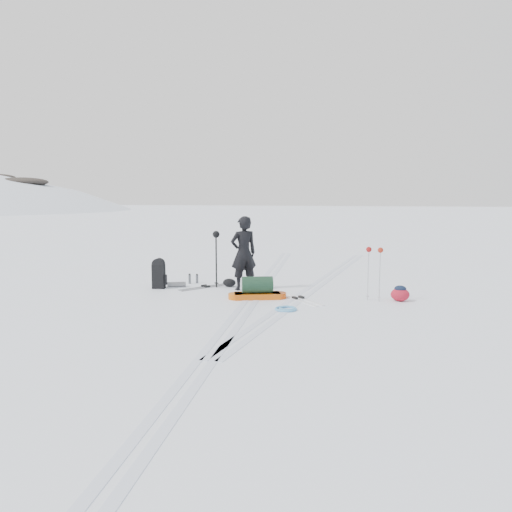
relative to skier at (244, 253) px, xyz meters
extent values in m
plane|color=white|center=(0.46, -0.71, -0.97)|extent=(200.00, 200.00, 0.00)
ellipsoid|color=black|center=(-49.54, 56.29, 3.49)|extent=(8.32, 6.40, 1.41)
cube|color=silver|center=(0.34, -0.71, -0.96)|extent=(1.40, 17.97, 0.01)
cube|color=silver|center=(0.58, -0.71, -0.96)|extent=(1.40, 17.97, 0.01)
cube|color=silver|center=(1.74, 1.29, -0.96)|extent=(2.09, 13.88, 0.01)
cube|color=silver|center=(1.98, 1.29, -0.96)|extent=(2.09, 13.88, 0.01)
imported|color=black|center=(0.00, 0.00, 0.00)|extent=(0.84, 0.78, 1.93)
cube|color=#C2510B|center=(0.60, -1.03, -0.90)|extent=(1.18, 0.77, 0.14)
cylinder|color=#D94B0C|center=(1.07, -0.88, -0.90)|extent=(0.50, 0.50, 0.14)
cylinder|color=#C75C0B|center=(0.12, -1.19, -0.90)|extent=(0.50, 0.50, 0.14)
cylinder|color=black|center=(0.60, -1.03, -0.63)|extent=(0.82, 0.61, 0.40)
cube|color=black|center=(-2.25, -0.32, -0.65)|extent=(0.34, 0.26, 0.64)
cylinder|color=black|center=(-2.25, -0.32, -0.31)|extent=(0.33, 0.25, 0.31)
cube|color=black|center=(-2.08, -0.29, -0.74)|extent=(0.09, 0.17, 0.27)
cylinder|color=gray|center=(-1.87, -0.01, -0.90)|extent=(0.52, 0.31, 0.14)
cylinder|color=black|center=(-0.82, 0.22, -0.26)|extent=(0.03, 0.03, 1.41)
cylinder|color=black|center=(-0.78, 0.14, -0.26)|extent=(0.03, 0.03, 1.41)
torus|color=black|center=(-0.82, 0.22, -0.86)|extent=(0.12, 0.12, 0.01)
torus|color=black|center=(-0.78, 0.14, -0.86)|extent=(0.12, 0.12, 0.01)
sphere|color=black|center=(-0.79, 0.17, 0.47)|extent=(0.19, 0.19, 0.19)
cylinder|color=#B7B8BE|center=(3.18, -0.64, -0.37)|extent=(0.02, 0.02, 1.19)
cylinder|color=#AAADB1|center=(3.44, -0.73, -0.37)|extent=(0.02, 0.02, 1.19)
torus|color=#A5A7AC|center=(3.18, -0.64, -0.87)|extent=(0.10, 0.10, 0.01)
torus|color=silver|center=(3.44, -0.73, -0.87)|extent=(0.10, 0.10, 0.01)
sphere|color=maroon|center=(3.18, -0.64, 0.24)|extent=(0.13, 0.13, 0.13)
sphere|color=maroon|center=(3.44, -0.73, 0.24)|extent=(0.13, 0.13, 0.13)
cube|color=gray|center=(-1.02, 0.05, -0.96)|extent=(1.03, 1.32, 0.01)
cube|color=gray|center=(-1.14, 0.15, -0.96)|extent=(1.03, 1.32, 0.01)
cube|color=black|center=(-1.02, 0.05, -0.93)|extent=(0.15, 0.16, 0.04)
cube|color=black|center=(-1.14, 0.15, -0.93)|extent=(0.15, 0.16, 0.04)
cube|color=white|center=(1.49, -0.95, -0.96)|extent=(1.25, 1.43, 0.02)
cube|color=white|center=(1.63, -0.83, -0.96)|extent=(1.25, 1.43, 0.02)
cube|color=black|center=(1.49, -0.95, -0.92)|extent=(0.17, 0.18, 0.05)
cube|color=black|center=(1.63, -0.83, -0.92)|extent=(0.17, 0.18, 0.05)
torus|color=#58A5D7|center=(1.46, -2.08, -0.94)|extent=(0.56, 0.56, 0.05)
torus|color=#58A6D6|center=(1.48, -2.04, -0.93)|extent=(0.44, 0.44, 0.04)
ellipsoid|color=maroon|center=(3.92, -0.60, -0.81)|extent=(0.54, 0.53, 0.31)
ellipsoid|color=black|center=(3.92, -0.60, -0.67)|extent=(0.35, 0.35, 0.15)
cylinder|color=slate|center=(-1.69, 0.54, -0.84)|extent=(0.08, 0.08, 0.25)
cylinder|color=slate|center=(-1.51, 0.65, -0.85)|extent=(0.08, 0.08, 0.23)
cylinder|color=black|center=(-1.69, 0.54, -0.70)|extent=(0.07, 0.07, 0.03)
cylinder|color=black|center=(-1.51, 0.65, -0.72)|extent=(0.07, 0.07, 0.03)
ellipsoid|color=black|center=(-0.48, 0.32, -0.85)|extent=(0.36, 0.28, 0.22)
camera|label=1|loc=(3.11, -12.52, 1.51)|focal=35.00mm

